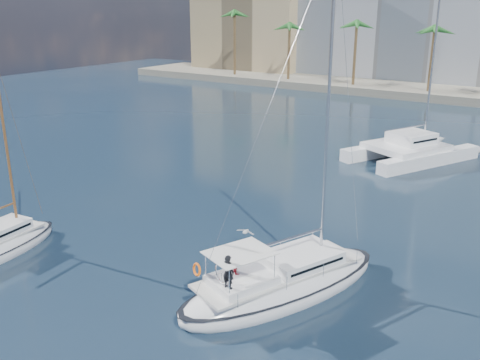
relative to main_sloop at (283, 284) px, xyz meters
The scene contains 8 objects.
ground 5.62m from the main_sloop, 151.25° to the left, with size 160.00×160.00×0.00m, color black.
quay 63.88m from the main_sloop, 94.41° to the left, with size 120.00×14.00×1.20m, color gray.
building_tan_left 86.31m from the main_sloop, 123.20° to the left, with size 22.00×14.00×22.00m, color tan.
palm_left 71.92m from the main_sloop, 123.10° to the left, with size 3.60×3.60×12.30m.
palm_centre 60.68m from the main_sloop, 94.70° to the left, with size 3.60×3.60×12.30m.
main_sloop is the anchor object (origin of this frame).
catamaran 26.57m from the main_sloop, 94.78° to the left, with size 9.97×12.69×16.64m.
seagull 5.69m from the main_sloop, 141.60° to the left, with size 1.14×0.49×0.21m.
Camera 1 is at (15.92, -22.64, 13.25)m, focal length 40.00 mm.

